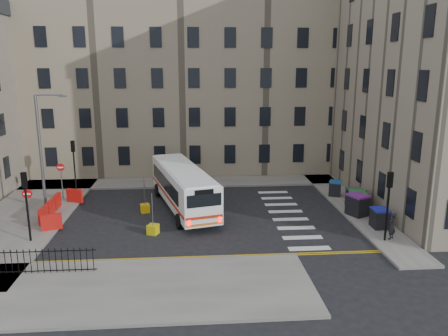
{
  "coord_description": "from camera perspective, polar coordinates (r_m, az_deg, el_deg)",
  "views": [
    {
      "loc": [
        -2.57,
        -28.53,
        10.12
      ],
      "look_at": [
        -0.29,
        1.45,
        3.0
      ],
      "focal_mm": 35.0,
      "sensor_mm": 36.0,
      "label": 1
    }
  ],
  "objects": [
    {
      "name": "wheelie_bin_b",
      "position": [
        31.04,
        17.05,
        -4.6
      ],
      "size": [
        1.58,
        1.66,
        1.45
      ],
      "rotation": [
        0.0,
        0.0,
        0.42
      ],
      "color": "black",
      "rests_on": "pavement_east"
    },
    {
      "name": "wheelie_bin_e",
      "position": [
        35.21,
        14.29,
        -2.57
      ],
      "size": [
        1.23,
        1.31,
        1.15
      ],
      "rotation": [
        0.0,
        0.0,
        -0.39
      ],
      "color": "black",
      "rests_on": "pavement_east"
    },
    {
      "name": "ground",
      "position": [
        30.38,
        0.75,
        -6.14
      ],
      "size": [
        120.0,
        120.0,
        0.0
      ],
      "primitive_type": "plane",
      "color": "black",
      "rests_on": "ground"
    },
    {
      "name": "bus",
      "position": [
        31.37,
        -5.38,
        -2.32
      ],
      "size": [
        5.09,
        11.02,
        2.93
      ],
      "rotation": [
        0.0,
        0.0,
        0.25
      ],
      "color": "white",
      "rests_on": "ground"
    },
    {
      "name": "pavement_west",
      "position": [
        33.22,
        -24.36,
        -5.51
      ],
      "size": [
        6.0,
        22.0,
        0.15
      ],
      "primitive_type": "cube",
      "color": "slate",
      "rests_on": "ground"
    },
    {
      "name": "no_entry_south",
      "position": [
        29.0,
        -24.25,
        -4.0
      ],
      "size": [
        0.6,
        0.08,
        3.0
      ],
      "color": "#595B5E",
      "rests_on": "pavement_west"
    },
    {
      "name": "bollard_yellow",
      "position": [
        31.27,
        -10.27,
        -5.2
      ],
      "size": [
        0.73,
        0.73,
        0.6
      ],
      "primitive_type": "cube",
      "rotation": [
        0.0,
        0.0,
        0.24
      ],
      "color": "#E3A80C",
      "rests_on": "ground"
    },
    {
      "name": "iron_railings",
      "position": [
        24.01,
        -25.65,
        -11.04
      ],
      "size": [
        7.8,
        0.04,
        1.2
      ],
      "color": "black",
      "rests_on": "pavement_sw"
    },
    {
      "name": "roadworks_barriers",
      "position": [
        31.91,
        -21.1,
        -4.87
      ],
      "size": [
        1.66,
        6.26,
        1.0
      ],
      "color": "red",
      "rests_on": "pavement_west"
    },
    {
      "name": "wheelie_bin_a",
      "position": [
        29.19,
        19.67,
        -6.17
      ],
      "size": [
        0.98,
        1.12,
        1.23
      ],
      "rotation": [
        0.0,
        0.0,
        0.01
      ],
      "color": "black",
      "rests_on": "pavement_east"
    },
    {
      "name": "wheelie_bin_d",
      "position": [
        32.88,
        16.78,
        -3.7
      ],
      "size": [
        1.24,
        1.37,
        1.32
      ],
      "rotation": [
        0.0,
        0.0,
        0.19
      ],
      "color": "black",
      "rests_on": "pavement_east"
    },
    {
      "name": "no_entry_north",
      "position": [
        35.41,
        -20.51,
        -0.67
      ],
      "size": [
        0.6,
        0.08,
        3.0
      ],
      "color": "#595B5E",
      "rests_on": "pavement_west"
    },
    {
      "name": "bollard_chevron",
      "position": [
        27.33,
        -9.25,
        -7.91
      ],
      "size": [
        0.79,
        0.79,
        0.6
      ],
      "primitive_type": "cube",
      "rotation": [
        0.0,
        0.0,
        -0.41
      ],
      "color": "#C5B60B",
      "rests_on": "ground"
    },
    {
      "name": "streetlamp",
      "position": [
        32.77,
        -22.85,
        2.11
      ],
      "size": [
        0.5,
        0.22,
        8.14
      ],
      "color": "#595B5E",
      "rests_on": "pavement_west"
    },
    {
      "name": "traffic_light_sw",
      "position": [
        27.26,
        -24.46,
        -3.33
      ],
      "size": [
        0.28,
        0.22,
        4.1
      ],
      "color": "black",
      "rests_on": "pavement_west"
    },
    {
      "name": "pavement_north",
      "position": [
        38.61,
        -9.3,
        -1.94
      ],
      "size": [
        36.0,
        3.2,
        0.15
      ],
      "primitive_type": "cube",
      "color": "slate",
      "rests_on": "ground"
    },
    {
      "name": "terrace_north",
      "position": [
        44.27,
        -10.29,
        11.17
      ],
      "size": [
        38.3,
        10.8,
        17.2
      ],
      "color": "gray",
      "rests_on": "ground"
    },
    {
      "name": "wheelie_bin_c",
      "position": [
        31.76,
        16.98,
        -4.22
      ],
      "size": [
        1.42,
        1.54,
        1.42
      ],
      "rotation": [
        0.0,
        0.0,
        -0.28
      ],
      "color": "black",
      "rests_on": "pavement_east"
    },
    {
      "name": "pedestrian",
      "position": [
        27.5,
        21.05,
        -7.06
      ],
      "size": [
        0.7,
        0.68,
        1.62
      ],
      "primitive_type": "imported",
      "rotation": [
        0.0,
        0.0,
        3.85
      ],
      "color": "black",
      "rests_on": "pavement_east"
    },
    {
      "name": "pavement_east",
      "position": [
        35.95,
        14.63,
        -3.35
      ],
      "size": [
        2.4,
        26.0,
        0.15
      ],
      "primitive_type": "cube",
      "color": "slate",
      "rests_on": "ground"
    },
    {
      "name": "traffic_light_nw",
      "position": [
        36.99,
        -19.04,
        1.28
      ],
      "size": [
        0.28,
        0.22,
        4.1
      ],
      "color": "black",
      "rests_on": "pavement_west"
    },
    {
      "name": "traffic_light_east",
      "position": [
        26.6,
        20.71,
        -3.38
      ],
      "size": [
        0.28,
        0.22,
        4.1
      ],
      "color": "black",
      "rests_on": "pavement_east"
    },
    {
      "name": "pavement_sw",
      "position": [
        21.53,
        -16.27,
        -15.06
      ],
      "size": [
        20.0,
        6.0,
        0.15
      ],
      "primitive_type": "cube",
      "color": "slate",
      "rests_on": "ground"
    }
  ]
}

